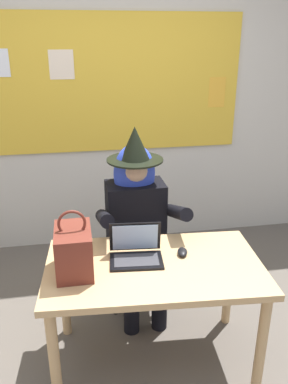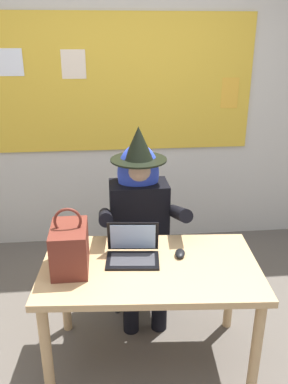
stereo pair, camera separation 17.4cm
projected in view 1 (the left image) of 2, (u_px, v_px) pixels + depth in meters
name	position (u px, v px, depth m)	size (l,w,h in m)	color
ground_plane	(144.00, 367.00, 2.49)	(24.00, 24.00, 0.00)	#5B544C
wall_back_bulletin	(109.00, 96.00, 3.58)	(6.13, 1.90, 2.87)	beige
desk_main	(154.00, 278.00, 2.33)	(1.32, 0.82, 0.71)	tan
chair_at_desk	(135.00, 237.00, 3.03)	(0.45, 0.45, 0.90)	#2D3347
person_costumed	(137.00, 211.00, 2.82)	(0.60, 0.66, 1.38)	black
laptop	(136.00, 251.00, 2.34)	(0.33, 0.26, 0.21)	black
computer_mouse	(182.00, 252.00, 2.40)	(0.06, 0.10, 0.03)	black
handbag	(74.00, 250.00, 2.19)	(0.20, 0.30, 0.38)	maroon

